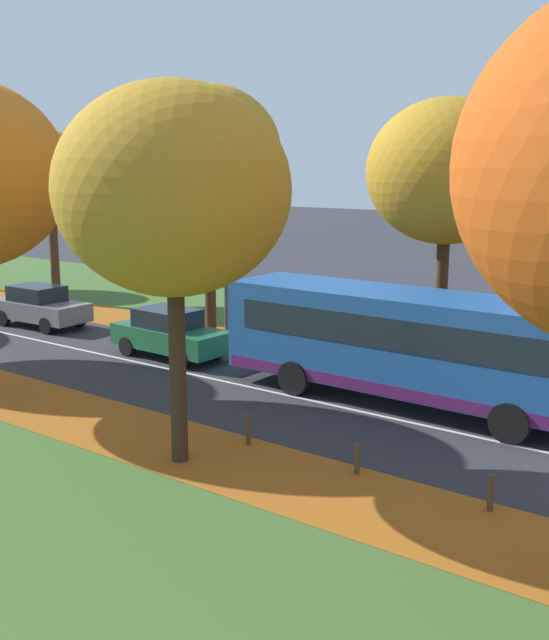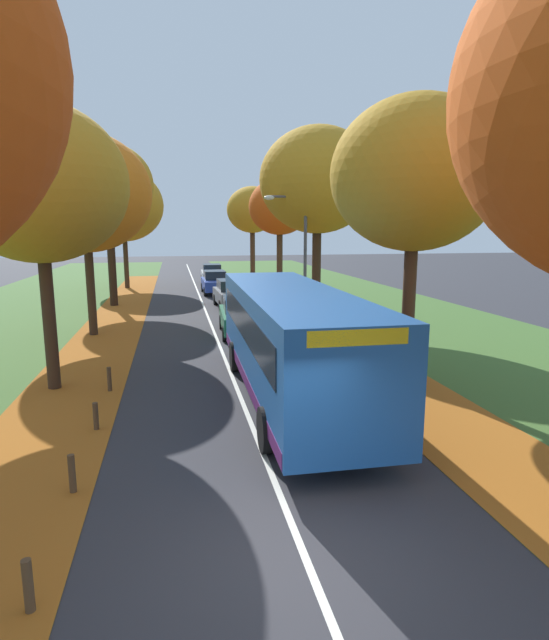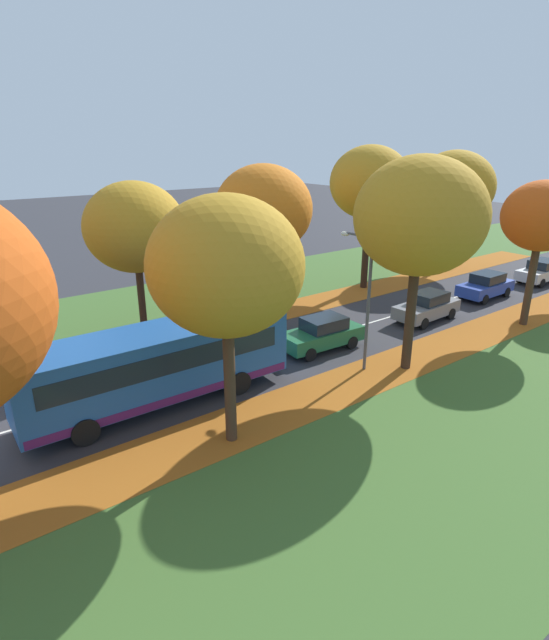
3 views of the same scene
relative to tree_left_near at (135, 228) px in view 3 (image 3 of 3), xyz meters
The scene contains 21 objects.
grass_verge_left 13.23m from the tree_left_near, 109.72° to the left, with size 12.00×90.00×0.01m, color #3D6028.
leaf_litter_left 7.78m from the tree_left_near, 83.67° to the left, with size 2.80×60.00×0.00m, color #9E5619.
grass_verge_right 19.12m from the tree_left_near, 37.96° to the left, with size 12.00×90.00×0.01m, color #3D6028.
leaf_litter_right 12.48m from the tree_left_near, 28.09° to the left, with size 2.80×60.00×0.00m, color #9E5619.
road_centre_line 13.63m from the tree_left_near, 65.22° to the left, with size 0.12×80.00×0.01m, color silver.
tree_left_near is the anchor object (origin of this frame).
tree_left_mid 7.55m from the tree_left_near, 90.11° to the left, with size 5.49×5.49×8.50m.
tree_left_far 16.17m from the tree_left_near, 90.29° to the left, with size 5.23×5.23×9.44m.
tree_left_distant 25.45m from the tree_left_near, 90.23° to the left, with size 6.05×6.05×9.03m.
tree_right_near 10.41m from the tree_left_near, ahead, with size 4.82×4.82×8.24m.
tree_right_mid 13.01m from the tree_left_near, 38.37° to the left, with size 5.40×5.40×9.19m.
tree_right_far 20.63m from the tree_left_near, 59.59° to the left, with size 4.05×4.05×7.80m.
bollard_third 8.43m from the tree_left_near, 75.31° to the right, with size 0.12×0.12×0.70m, color #4C3823.
bollard_fourth 6.63m from the tree_left_near, 64.56° to the right, with size 0.12×0.12×0.65m, color #4C3823.
bollard_fifth 5.66m from the tree_left_near, 20.87° to the right, with size 0.12×0.12×0.71m, color #4C3823.
streetlamp_right 11.12m from the tree_left_near, 35.98° to the left, with size 1.89×0.28×6.00m.
bus 7.96m from the tree_left_near, 18.28° to the right, with size 2.77×10.43×2.98m.
car_green_lead 10.28m from the tree_left_near, 45.57° to the left, with size 1.93×4.27×1.62m.
car_grey_following 16.32m from the tree_left_near, 64.27° to the left, with size 1.91×4.26×1.62m.
car_blue_third_in_line 22.14m from the tree_left_near, 72.92° to the left, with size 1.82×4.22×1.62m.
car_silver_fourth_in_line 28.51m from the tree_left_near, 76.32° to the left, with size 1.86×4.24×1.62m.
Camera 3 is at (17.80, -0.16, 9.64)m, focal length 28.00 mm.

